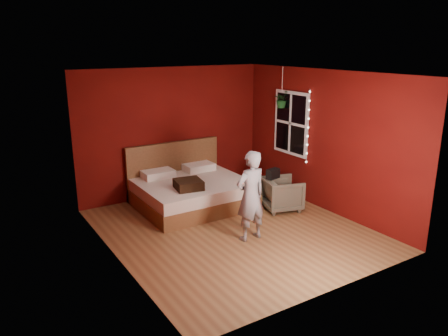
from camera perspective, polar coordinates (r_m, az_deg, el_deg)
The scene contains 10 objects.
floor at distance 7.47m, azimuth 1.21°, elevation -8.04°, with size 4.50×4.50×0.00m, color brown.
room_walls at distance 6.96m, azimuth 1.29°, elevation 4.68°, with size 4.04×4.54×2.62m.
window at distance 8.87m, azimuth 8.73°, elevation 5.80°, with size 0.05×0.97×1.27m.
fairy_lights at distance 8.47m, azimuth 10.92°, elevation 5.22°, with size 0.04×0.04×1.45m.
bed at distance 8.49m, azimuth -4.38°, elevation -2.96°, with size 2.03×1.72×1.12m.
person at distance 6.88m, azimuth 3.49°, elevation -3.67°, with size 0.53×0.35×1.47m, color gray.
armchair at distance 8.31m, azimuth 7.60°, elevation -3.37°, with size 0.66×0.68×0.62m, color #5F5E4B.
handbag at distance 8.15m, azimuth 6.41°, elevation -0.75°, with size 0.26×0.13×0.18m, color black.
throw_pillow at distance 7.90m, azimuth -4.66°, elevation -2.15°, with size 0.46×0.46×0.16m, color black.
hanging_plant at distance 8.90m, azimuth 7.54°, elevation 8.90°, with size 0.34×0.31×0.81m.
Camera 1 is at (-3.77, -5.69, 3.05)m, focal length 35.00 mm.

